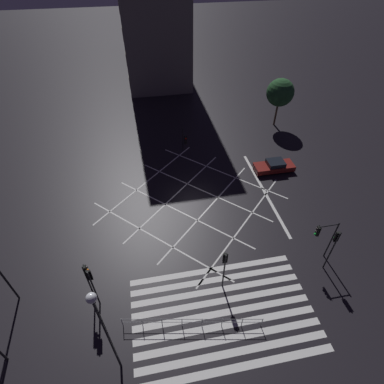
{
  "coord_description": "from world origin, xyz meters",
  "views": [
    {
      "loc": [
        -4.08,
        -21.4,
        20.65
      ],
      "look_at": [
        0.0,
        0.0,
        1.19
      ],
      "focal_mm": 28.0,
      "sensor_mm": 36.0,
      "label": 1
    }
  ],
  "objects": [
    {
      "name": "traffic_light_median_north",
      "position": [
        0.58,
        7.66,
        2.53
      ],
      "size": [
        0.36,
        2.49,
        3.44
      ],
      "rotation": [
        0.0,
        0.0,
        -1.57
      ],
      "color": "black",
      "rests_on": "ground_plane"
    },
    {
      "name": "traffic_light_se_main",
      "position": [
        8.66,
        -8.64,
        2.97
      ],
      "size": [
        1.86,
        0.36,
        4.08
      ],
      "rotation": [
        0.0,
        0.0,
        3.14
      ],
      "color": "black",
      "rests_on": "ground_plane"
    },
    {
      "name": "pedestrian_railing",
      "position": [
        -2.35,
        -12.34,
        0.67
      ],
      "size": [
        9.37,
        1.83,
        1.05
      ],
      "rotation": [
        0.0,
        0.0,
        -0.19
      ],
      "color": "gray",
      "rests_on": "ground_plane"
    },
    {
      "name": "traffic_light_se_cross",
      "position": [
        8.93,
        -9.58,
        3.0
      ],
      "size": [
        0.36,
        0.39,
        4.2
      ],
      "rotation": [
        0.0,
        0.0,
        1.57
      ],
      "color": "black",
      "rests_on": "ground_plane"
    },
    {
      "name": "traffic_light_sw_cross",
      "position": [
        -8.66,
        -9.34,
        2.85
      ],
      "size": [
        0.36,
        0.39,
        3.98
      ],
      "rotation": [
        0.0,
        0.0,
        1.57
      ],
      "color": "black",
      "rests_on": "ground_plane"
    },
    {
      "name": "ground_plane",
      "position": [
        0.0,
        0.0,
        0.0
      ],
      "size": [
        200.0,
        200.0,
        0.0
      ],
      "primitive_type": "plane",
      "color": "black"
    },
    {
      "name": "traffic_light_sw_main",
      "position": [
        -8.95,
        -8.88,
        2.83
      ],
      "size": [
        0.39,
        0.36,
        3.95
      ],
      "color": "black",
      "rests_on": "ground_plane"
    },
    {
      "name": "street_tree_near",
      "position": [
        14.03,
        12.98,
        4.59
      ],
      "size": [
        3.52,
        3.52,
        6.37
      ],
      "color": "brown",
      "rests_on": "ground_plane"
    },
    {
      "name": "road_markings",
      "position": [
        0.37,
        -8.63,
        0.0
      ],
      "size": [
        19.32,
        25.35,
        0.01
      ],
      "color": "silver",
      "rests_on": "ground_plane"
    },
    {
      "name": "traffic_light_median_south",
      "position": [
        0.51,
        -9.63,
        2.77
      ],
      "size": [
        0.36,
        0.39,
        3.87
      ],
      "rotation": [
        0.0,
        0.0,
        1.57
      ],
      "color": "black",
      "rests_on": "ground_plane"
    },
    {
      "name": "street_lamp_west",
      "position": [
        -7.19,
        -13.97,
        5.98
      ],
      "size": [
        0.5,
        0.5,
        8.62
      ],
      "color": "black",
      "rests_on": "ground_plane"
    },
    {
      "name": "waiting_car",
      "position": [
        9.97,
        3.22,
        0.58
      ],
      "size": [
        4.45,
        1.76,
        1.24
      ],
      "rotation": [
        0.0,
        0.0,
        3.14
      ],
      "color": "maroon",
      "rests_on": "ground_plane"
    }
  ]
}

